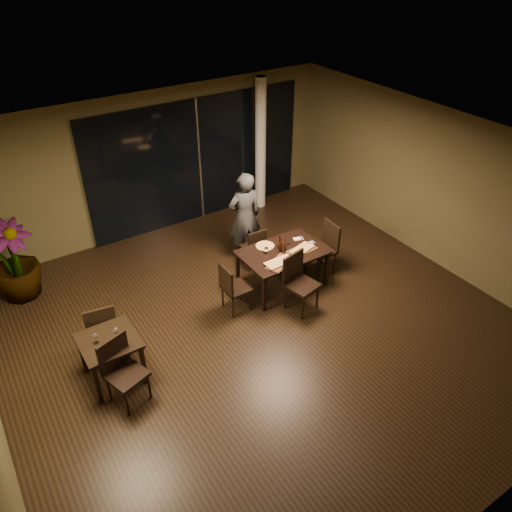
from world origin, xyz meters
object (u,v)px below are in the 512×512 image
object	(u,v)px
bottle_a	(281,245)
bottle_b	(285,245)
main_table	(283,255)
side_table	(110,346)
chair_main_far	(255,246)
chair_main_left	(232,286)
chair_main_near	(298,279)
diner	(245,217)
chair_main_right	(325,245)
chair_side_far	(101,327)
bottle_c	(280,241)
chair_side_near	(121,368)
potted_plant	(13,261)

from	to	relation	value
bottle_a	bottle_b	world-z (taller)	bottle_a
main_table	side_table	bearing A→B (deg)	-171.63
chair_main_far	chair_main_left	world-z (taller)	chair_main_left
chair_main_near	diner	size ratio (longest dim) A/B	0.57
main_table	diner	distance (m)	1.22
chair_main_left	bottle_a	distance (m)	1.17
main_table	chair_main_right	bearing A→B (deg)	-3.33
chair_main_far	chair_main_left	xyz separation A→B (m)	(-1.04, -0.89, 0.05)
chair_main_near	chair_main_right	bearing A→B (deg)	16.12
chair_side_far	bottle_b	bearing A→B (deg)	-172.23
bottle_b	chair_main_right	bearing A→B (deg)	-2.40
bottle_a	bottle_b	xyz separation A→B (m)	(0.08, -0.03, -0.01)
chair_main_left	bottle_a	xyz separation A→B (m)	(1.11, 0.15, 0.36)
side_table	bottle_c	xyz separation A→B (m)	(3.41, 0.62, 0.27)
chair_side_far	bottle_b	xyz separation A→B (m)	(3.38, -0.08, 0.33)
chair_main_left	bottle_a	world-z (taller)	bottle_a
side_table	bottle_b	distance (m)	3.48
chair_side_near	side_table	bearing A→B (deg)	72.97
chair_main_right	chair_side_near	size ratio (longest dim) A/B	0.99
main_table	bottle_a	world-z (taller)	bottle_a
diner	bottle_b	world-z (taller)	diner
side_table	chair_main_left	distance (m)	2.29
side_table	chair_main_near	bearing A→B (deg)	-2.57
side_table	chair_main_right	world-z (taller)	chair_main_right
chair_main_far	chair_main_right	world-z (taller)	chair_main_right
chair_main_near	diner	xyz separation A→B (m)	(0.08, 1.84, 0.33)
chair_main_near	diner	world-z (taller)	diner
chair_main_right	chair_side_far	xyz separation A→B (m)	(-4.30, 0.12, -0.03)
diner	potted_plant	distance (m)	4.22
bottle_b	chair_side_near	bearing A→B (deg)	-164.95
potted_plant	bottle_a	bearing A→B (deg)	-29.42
main_table	chair_main_right	size ratio (longest dim) A/B	1.46
chair_main_near	potted_plant	xyz separation A→B (m)	(-3.99, 2.97, 0.16)
chair_main_far	bottle_c	xyz separation A→B (m)	(0.11, -0.64, 0.41)
diner	bottle_b	size ratio (longest dim) A/B	7.22
main_table	chair_main_right	world-z (taller)	chair_main_right
bottle_b	bottle_c	distance (m)	0.14
chair_main_near	bottle_b	world-z (taller)	chair_main_near
chair_main_far	bottle_c	bearing A→B (deg)	102.77
chair_main_right	chair_side_near	world-z (taller)	chair_side_near
main_table	chair_main_far	xyz separation A→B (m)	(-0.10, 0.76, -0.20)
chair_main_far	bottle_c	world-z (taller)	bottle_c
main_table	chair_main_left	xyz separation A→B (m)	(-1.14, -0.13, -0.15)
bottle_c	chair_main_far	bearing A→B (deg)	100.10
diner	bottle_a	bearing A→B (deg)	99.51
bottle_a	bottle_b	size ratio (longest dim) A/B	1.10
bottle_a	chair_side_near	bearing A→B (deg)	-164.10
chair_side_far	bottle_a	world-z (taller)	bottle_a
chair_main_near	chair_main_far	bearing A→B (deg)	76.45
chair_side_near	potted_plant	distance (m)	3.34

